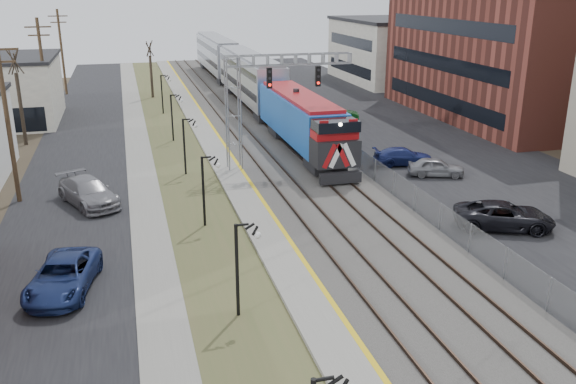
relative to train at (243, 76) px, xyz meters
name	(u,v)px	position (x,y,z in m)	size (l,w,h in m)	color
street_west	(80,156)	(-17.00, -20.30, -2.86)	(7.00, 120.00, 0.04)	black
sidewalk	(139,152)	(-12.50, -20.30, -2.84)	(2.00, 120.00, 0.08)	gray
grass_median	(177,150)	(-9.50, -20.30, -2.85)	(4.00, 120.00, 0.06)	#4A532C
platform	(214,146)	(-6.50, -20.30, -2.76)	(2.00, 120.00, 0.24)	gray
ballast_bed	(273,142)	(-1.50, -20.30, -2.78)	(8.00, 120.00, 0.20)	#595651
parking_lot	(404,135)	(10.50, -20.30, -2.86)	(16.00, 120.00, 0.04)	black
platform_edge	(224,144)	(-5.62, -20.30, -2.64)	(0.24, 120.00, 0.01)	gold
track_near	(249,142)	(-3.50, -20.30, -2.61)	(1.58, 120.00, 0.15)	#2D2119
track_far	(290,139)	(0.00, -20.30, -2.61)	(1.58, 120.00, 0.15)	#2D2119
train	(243,76)	(0.00, 0.00, 0.00)	(3.00, 63.05, 5.33)	#1653B3
signal_gantry	(257,92)	(-4.28, -27.31, 2.70)	(9.00, 1.07, 8.15)	gray
lampposts	(203,190)	(-9.50, -37.02, -0.88)	(0.14, 62.14, 4.00)	black
utility_poles	(8,122)	(-20.00, -30.30, 2.12)	(0.28, 80.28, 10.00)	#4C3823
fence	(320,131)	(2.70, -20.30, -2.08)	(0.04, 120.00, 1.60)	gray
bare_trees	(64,113)	(-18.16, -16.39, -0.18)	(12.30, 42.30, 5.95)	#382D23
car_lot_c	(504,216)	(6.21, -41.91, -2.15)	(2.44, 5.28, 1.47)	black
car_lot_d	(403,157)	(6.29, -29.06, -2.25)	(1.78, 4.38, 1.27)	navy
car_lot_e	(436,168)	(7.26, -32.25, -2.23)	(1.54, 3.84, 1.31)	slate
car_lot_f	(336,114)	(6.52, -13.53, -2.16)	(1.53, 4.39, 1.45)	#0D4113
car_street_a	(63,277)	(-16.42, -43.28, -2.16)	(2.39, 5.19, 1.44)	navy
car_street_b	(88,193)	(-15.83, -32.02, -2.09)	(2.22, 5.47, 1.59)	gray
car_lot_g	(313,102)	(6.33, -6.52, -2.22)	(1.57, 3.90, 1.33)	white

